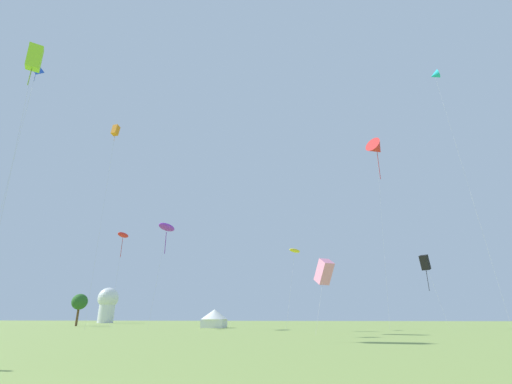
{
  "coord_description": "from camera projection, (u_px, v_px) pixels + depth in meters",
  "views": [
    {
      "loc": [
        6.46,
        -4.24,
        1.54
      ],
      "look_at": [
        0.0,
        32.0,
        14.63
      ],
      "focal_mm": 24.89,
      "sensor_mm": 36.0,
      "label": 1
    }
  ],
  "objects": [
    {
      "name": "kite_red_delta",
      "position": [
        377.0,
        148.0,
        60.23
      ],
      "size": [
        4.2,
        4.23,
        30.44
      ],
      "color": "red",
      "rests_on": "ground"
    },
    {
      "name": "observatory_dome",
      "position": [
        108.0,
        303.0,
        113.63
      ],
      "size": [
        6.4,
        6.4,
        10.8
      ],
      "color": "white",
      "rests_on": "ground"
    },
    {
      "name": "kite_red_parafoil",
      "position": [
        123.0,
        235.0,
        60.21
      ],
      "size": [
        1.24,
        3.03,
        15.29
      ],
      "color": "red",
      "rests_on": "ground"
    },
    {
      "name": "kite_black_box",
      "position": [
        425.0,
        263.0,
        57.1
      ],
      "size": [
        2.59,
        2.53,
        11.24
      ],
      "color": "black",
      "rests_on": "ground"
    },
    {
      "name": "kite_orange_box",
      "position": [
        115.0,
        131.0,
        58.57
      ],
      "size": [
        1.04,
        1.71,
        31.74
      ],
      "color": "orange",
      "rests_on": "ground"
    },
    {
      "name": "festival_tent_right",
      "position": [
        214.0,
        318.0,
        58.17
      ],
      "size": [
        4.43,
        4.43,
        2.88
      ],
      "color": "white",
      "rests_on": "ground"
    },
    {
      "name": "kite_pink_box",
      "position": [
        324.0,
        272.0,
        37.66
      ],
      "size": [
        2.38,
        3.35,
        7.55
      ],
      "color": "pink",
      "rests_on": "ground"
    },
    {
      "name": "tree_distant_right",
      "position": [
        80.0,
        302.0,
        71.74
      ],
      "size": [
        3.07,
        3.07,
        6.17
      ],
      "color": "brown",
      "rests_on": "ground"
    },
    {
      "name": "kite_blue_diamond",
      "position": [
        35.0,
        76.0,
        46.87
      ],
      "size": [
        2.4,
        2.88,
        33.86
      ],
      "color": "blue",
      "rests_on": "ground"
    },
    {
      "name": "kite_purple_parafoil",
      "position": [
        167.0,
        227.0,
        55.75
      ],
      "size": [
        2.1,
        4.27,
        15.63
      ],
      "color": "purple",
      "rests_on": "ground"
    },
    {
      "name": "kite_yellow_parafoil",
      "position": [
        295.0,
        251.0,
        51.31
      ],
      "size": [
        2.34,
        3.33,
        11.08
      ],
      "color": "yellow",
      "rests_on": "ground"
    },
    {
      "name": "kite_cyan_delta",
      "position": [
        435.0,
        76.0,
        53.6
      ],
      "size": [
        2.94,
        2.52,
        36.96
      ],
      "color": "#1EB7CC",
      "rests_on": "ground"
    },
    {
      "name": "kite_lime_box",
      "position": [
        34.0,
        58.0,
        37.77
      ],
      "size": [
        3.1,
        2.18,
        29.1
      ],
      "color": "#99DB2D",
      "rests_on": "ground"
    }
  ]
}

